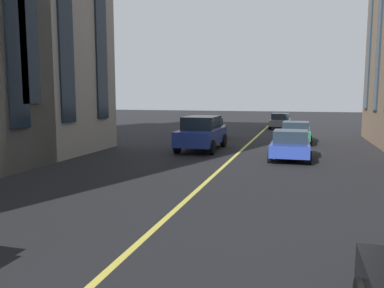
% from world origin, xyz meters
% --- Properties ---
extents(lane_centre_line, '(80.00, 0.16, 0.01)m').
position_xyz_m(lane_centre_line, '(20.00, 0.00, 0.00)').
color(lane_centre_line, '#D8C64C').
rests_on(lane_centre_line, ground_plane).
extents(car_blue_trailing, '(3.90, 1.89, 1.40)m').
position_xyz_m(car_blue_trailing, '(23.85, -2.69, 0.70)').
color(car_blue_trailing, navy).
rests_on(car_blue_trailing, ground_plane).
extents(car_blue_oncoming, '(4.70, 2.14, 1.88)m').
position_xyz_m(car_blue_oncoming, '(25.83, 2.17, 0.97)').
color(car_blue_oncoming, navy).
rests_on(car_blue_oncoming, ground_plane).
extents(car_red_near, '(3.90, 1.89, 1.40)m').
position_xyz_m(car_red_near, '(31.71, 3.09, 0.70)').
color(car_red_near, '#B21E1E').
rests_on(car_red_near, ground_plane).
extents(car_green_far, '(4.40, 1.95, 1.37)m').
position_xyz_m(car_green_far, '(30.61, -2.82, 0.70)').
color(car_green_far, '#1E6038').
rests_on(car_green_far, ground_plane).
extents(car_grey_parked_b, '(3.90, 1.89, 1.40)m').
position_xyz_m(car_grey_parked_b, '(41.34, -1.31, 0.70)').
color(car_grey_parked_b, slate).
rests_on(car_grey_parked_b, ground_plane).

